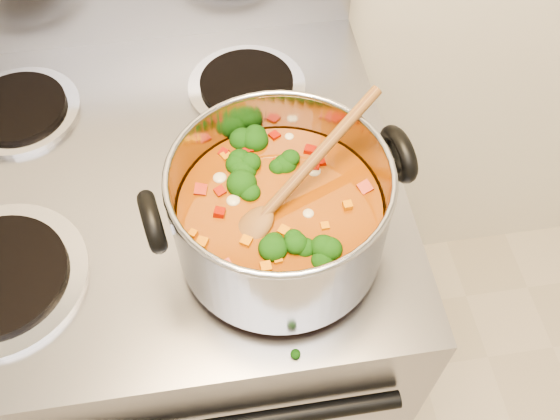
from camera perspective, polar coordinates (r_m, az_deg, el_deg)
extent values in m
cube|color=gray|center=(1.31, -9.18, -9.17)|extent=(0.75, 0.65, 0.92)
cylinder|color=#A5A5AD|center=(0.83, -0.59, -3.00)|extent=(0.23, 0.23, 0.01)
cylinder|color=black|center=(0.82, -0.59, -2.71)|extent=(0.18, 0.18, 0.01)
cylinder|color=#A5A5AD|center=(1.06, -22.75, 8.35)|extent=(0.19, 0.19, 0.01)
cylinder|color=black|center=(1.05, -22.89, 8.64)|extent=(0.15, 0.15, 0.01)
cylinder|color=#A5A5AD|center=(1.02, -3.05, 11.21)|extent=(0.19, 0.19, 0.01)
cylinder|color=black|center=(1.01, -3.07, 11.53)|extent=(0.15, 0.15, 0.01)
cylinder|color=#9C9DA4|center=(0.76, 0.00, -0.06)|extent=(0.26, 0.26, 0.14)
torus|color=#9C9DA4|center=(0.70, 0.00, 3.24)|extent=(0.26, 0.26, 0.01)
cylinder|color=#7C320B|center=(0.78, 0.00, -1.29)|extent=(0.25, 0.25, 0.08)
torus|color=black|center=(0.70, -11.60, -1.06)|extent=(0.03, 0.08, 0.08)
torus|color=black|center=(0.76, 10.76, 5.05)|extent=(0.03, 0.08, 0.08)
ellipsoid|color=black|center=(0.78, -0.85, 4.30)|extent=(0.04, 0.04, 0.03)
ellipsoid|color=black|center=(0.73, 2.87, -1.64)|extent=(0.04, 0.04, 0.03)
ellipsoid|color=black|center=(0.75, 2.13, 0.53)|extent=(0.04, 0.04, 0.03)
ellipsoid|color=black|center=(0.74, -6.23, -0.53)|extent=(0.04, 0.04, 0.03)
ellipsoid|color=black|center=(0.77, -5.31, 2.36)|extent=(0.04, 0.04, 0.03)
ellipsoid|color=black|center=(0.80, -3.95, 5.37)|extent=(0.04, 0.04, 0.03)
ellipsoid|color=black|center=(0.71, 1.11, -3.34)|extent=(0.04, 0.04, 0.03)
ellipsoid|color=black|center=(0.81, 0.60, 6.79)|extent=(0.04, 0.04, 0.03)
ellipsoid|color=#9B1E05|center=(0.77, -7.77, 2.02)|extent=(0.01, 0.01, 0.01)
ellipsoid|color=#9B1E05|center=(0.73, -2.99, -1.60)|extent=(0.01, 0.01, 0.01)
ellipsoid|color=#9B1E05|center=(0.73, 5.74, -1.18)|extent=(0.01, 0.01, 0.01)
ellipsoid|color=#9B1E05|center=(0.74, -2.75, -0.69)|extent=(0.01, 0.01, 0.01)
ellipsoid|color=#9B1E05|center=(0.73, -4.80, -1.67)|extent=(0.01, 0.01, 0.01)
ellipsoid|color=#9B1E05|center=(0.74, 3.84, -0.40)|extent=(0.01, 0.01, 0.01)
ellipsoid|color=#9B1E05|center=(0.71, 4.98, -3.58)|extent=(0.01, 0.01, 0.01)
ellipsoid|color=#9B1E05|center=(0.75, 6.20, 0.22)|extent=(0.01, 0.01, 0.01)
ellipsoid|color=#9B1E05|center=(0.80, 2.90, 5.15)|extent=(0.01, 0.01, 0.01)
ellipsoid|color=#9B1E05|center=(0.81, 0.31, 6.24)|extent=(0.01, 0.01, 0.01)
ellipsoid|color=#9B1E05|center=(0.76, -5.39, 1.62)|extent=(0.01, 0.01, 0.01)
ellipsoid|color=#9B1E05|center=(0.75, -7.40, 0.34)|extent=(0.01, 0.01, 0.01)
ellipsoid|color=#C46B0A|center=(0.79, -1.70, 4.45)|extent=(0.01, 0.01, 0.01)
ellipsoid|color=#C46B0A|center=(0.70, 5.23, -5.30)|extent=(0.01, 0.01, 0.01)
ellipsoid|color=#C46B0A|center=(0.78, 0.38, 3.70)|extent=(0.01, 0.01, 0.01)
ellipsoid|color=#C46B0A|center=(0.74, 0.06, 0.19)|extent=(0.01, 0.01, 0.01)
ellipsoid|color=#C46B0A|center=(0.71, -2.95, -3.36)|extent=(0.01, 0.01, 0.01)
ellipsoid|color=#C46B0A|center=(0.78, -1.02, 4.19)|extent=(0.01, 0.01, 0.01)
ellipsoid|color=#C46B0A|center=(0.72, 1.62, -3.15)|extent=(0.01, 0.01, 0.01)
ellipsoid|color=#C46B0A|center=(0.71, 2.25, -4.56)|extent=(0.01, 0.01, 0.01)
ellipsoid|color=#C46B0A|center=(0.73, -0.38, -0.79)|extent=(0.01, 0.01, 0.01)
ellipsoid|color=#C46B0A|center=(0.78, 1.38, 3.79)|extent=(0.01, 0.01, 0.01)
ellipsoid|color=#C46B0A|center=(0.74, 2.19, 0.12)|extent=(0.01, 0.01, 0.01)
ellipsoid|color=#CDBA8D|center=(0.74, -0.45, -0.25)|extent=(0.02, 0.02, 0.01)
ellipsoid|color=#CDBA8D|center=(0.78, -0.24, 3.87)|extent=(0.02, 0.02, 0.01)
ellipsoid|color=#CDBA8D|center=(0.71, -4.84, -3.57)|extent=(0.02, 0.02, 0.01)
ellipsoid|color=#CDBA8D|center=(0.79, -2.05, 4.57)|extent=(0.02, 0.02, 0.01)
ellipsoid|color=#CDBA8D|center=(0.74, -8.15, -0.85)|extent=(0.02, 0.02, 0.01)
ellipsoid|color=#CDBA8D|center=(0.69, 0.43, -6.94)|extent=(0.02, 0.02, 0.01)
ellipsoid|color=brown|center=(0.73, -2.53, -1.66)|extent=(0.08, 0.07, 0.04)
cylinder|color=brown|center=(0.74, 3.28, 4.78)|extent=(0.18, 0.14, 0.09)
ellipsoid|color=black|center=(0.90, 9.78, 2.20)|extent=(0.01, 0.01, 0.01)
ellipsoid|color=black|center=(0.93, 2.33, 5.93)|extent=(0.01, 0.01, 0.01)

